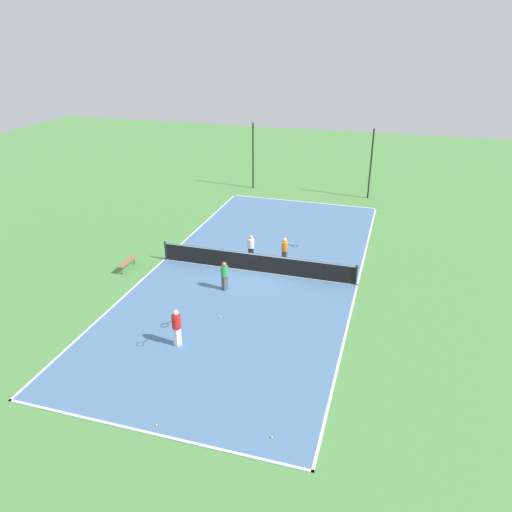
% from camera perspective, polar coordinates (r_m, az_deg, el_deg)
% --- Properties ---
extents(ground_plane, '(80.00, 80.00, 0.00)m').
position_cam_1_polar(ground_plane, '(26.09, 0.00, -1.80)').
color(ground_plane, '#518E47').
extents(court_surface, '(10.60, 23.89, 0.02)m').
position_cam_1_polar(court_surface, '(26.08, 0.00, -1.78)').
color(court_surface, '#4C729E').
rests_on(court_surface, ground_plane).
extents(tennis_net, '(10.40, 0.10, 1.05)m').
position_cam_1_polar(tennis_net, '(25.84, 0.00, -0.69)').
color(tennis_net, black).
rests_on(tennis_net, court_surface).
extents(bench, '(0.36, 1.58, 0.45)m').
position_cam_1_polar(bench, '(27.09, -14.47, -0.68)').
color(bench, olive).
rests_on(bench, ground_plane).
extents(player_center_orange, '(0.97, 0.46, 1.45)m').
position_cam_1_polar(player_center_orange, '(26.70, 3.32, 0.81)').
color(player_center_orange, '#4C4C51').
rests_on(player_center_orange, court_surface).
extents(player_coach_red, '(0.64, 0.99, 1.63)m').
position_cam_1_polar(player_coach_red, '(20.08, -9.09, -7.83)').
color(player_coach_red, white).
rests_on(player_coach_red, court_surface).
extents(player_far_white, '(0.49, 0.49, 1.46)m').
position_cam_1_polar(player_far_white, '(27.01, -0.60, 1.14)').
color(player_far_white, black).
rests_on(player_far_white, court_surface).
extents(player_far_green, '(0.48, 0.48, 1.47)m').
position_cam_1_polar(player_far_green, '(23.99, -3.63, -2.10)').
color(player_far_green, '#4C4C51').
rests_on(player_far_green, court_surface).
extents(tennis_ball_left_sideline, '(0.07, 0.07, 0.07)m').
position_cam_1_polar(tennis_ball_left_sideline, '(17.15, -11.31, -18.42)').
color(tennis_ball_left_sideline, '#CCE033').
rests_on(tennis_ball_left_sideline, court_surface).
extents(tennis_ball_far_baseline, '(0.07, 0.07, 0.07)m').
position_cam_1_polar(tennis_ball_far_baseline, '(16.49, 1.82, -19.98)').
color(tennis_ball_far_baseline, '#CCE033').
rests_on(tennis_ball_far_baseline, court_surface).
extents(tennis_ball_midcourt, '(0.07, 0.07, 0.07)m').
position_cam_1_polar(tennis_ball_midcourt, '(22.10, -4.14, -7.00)').
color(tennis_ball_midcourt, '#CCE033').
rests_on(tennis_ball_midcourt, court_surface).
extents(tennis_ball_right_alley, '(0.07, 0.07, 0.07)m').
position_cam_1_polar(tennis_ball_right_alley, '(33.65, 9.92, 4.21)').
color(tennis_ball_right_alley, '#CCE033').
rests_on(tennis_ball_right_alley, court_surface).
extents(fence_post_back_left, '(0.12, 0.12, 5.10)m').
position_cam_1_polar(fence_post_back_left, '(39.29, -0.34, 11.35)').
color(fence_post_back_left, black).
rests_on(fence_post_back_left, ground_plane).
extents(fence_post_back_right, '(0.12, 0.12, 5.10)m').
position_cam_1_polar(fence_post_back_right, '(37.74, 12.98, 10.17)').
color(fence_post_back_right, black).
rests_on(fence_post_back_right, ground_plane).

